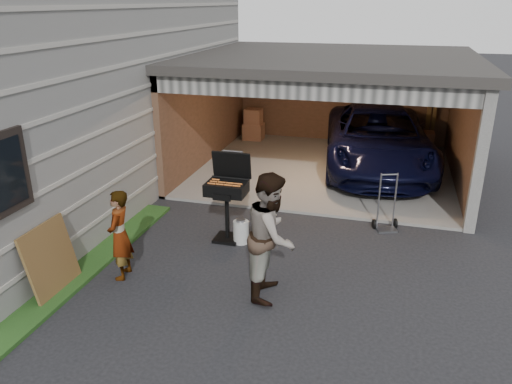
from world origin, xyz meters
TOP-DOWN VIEW (x-y plane):
  - ground at (0.00, 0.00)m, footprint 80.00×80.00m
  - house at (-6.00, 4.00)m, footprint 7.00×11.00m
  - groundcover_strip at (-2.25, -1.00)m, footprint 0.50×8.00m
  - garage at (0.76, 6.79)m, footprint 6.80×6.30m
  - minivan at (1.99, 6.90)m, footprint 3.18×5.73m
  - woman at (-1.57, 0.33)m, footprint 0.43×0.58m
  - man at (0.80, 0.49)m, footprint 0.77×0.96m
  - bbq_grill at (-0.39, 2.04)m, footprint 0.71×0.63m
  - propane_tank at (-0.12, 1.96)m, footprint 0.30×0.30m
  - plywood_panel at (-2.34, -0.34)m, footprint 0.27×0.97m
  - hand_truck at (2.37, 3.24)m, footprint 0.50×0.45m

SIDE VIEW (x-z plane):
  - ground at x=0.00m, z-range 0.00..0.00m
  - groundcover_strip at x=-2.25m, z-range 0.00..0.06m
  - propane_tank at x=-0.12m, z-range 0.00..0.42m
  - hand_truck at x=2.37m, z-range -0.34..0.77m
  - plywood_panel at x=-2.34m, z-range 0.00..1.07m
  - woman at x=-1.57m, z-range 0.00..1.45m
  - minivan at x=1.99m, z-range 0.00..1.52m
  - bbq_grill at x=-0.39m, z-range 0.15..1.73m
  - man at x=0.80m, z-range 0.00..1.89m
  - garage at x=0.76m, z-range 0.42..3.32m
  - house at x=-6.00m, z-range 0.00..5.50m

